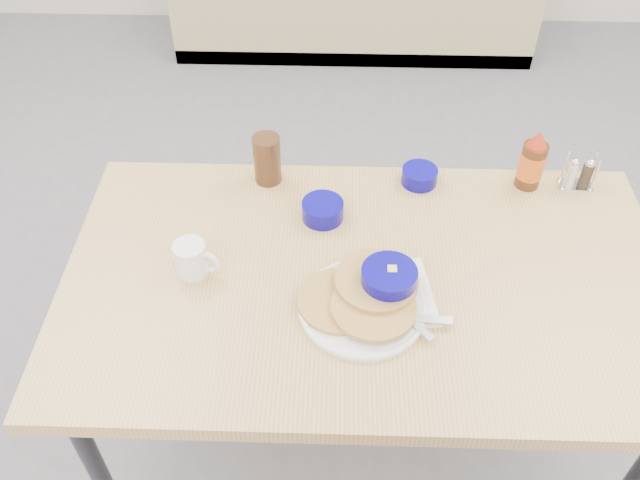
{
  "coord_description": "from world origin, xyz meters",
  "views": [
    {
      "loc": [
        -0.08,
        -0.79,
        1.92
      ],
      "look_at": [
        -0.11,
        0.31,
        0.82
      ],
      "focal_mm": 38.0,
      "sensor_mm": 36.0,
      "label": 1
    }
  ],
  "objects_px": {
    "grits_setting": "(388,285)",
    "syrup_bottle": "(532,162)",
    "pancake_plate": "(363,302)",
    "amber_tumbler": "(267,159)",
    "condiment_caddy": "(579,175)",
    "creamer_bowl": "(323,210)",
    "coffee_mug": "(192,259)",
    "butter_bowl": "(419,176)",
    "dining_table": "(366,294)"
  },
  "relations": [
    {
      "from": "dining_table",
      "to": "coffee_mug",
      "type": "xyz_separation_m",
      "value": [
        -0.4,
        0.0,
        0.1
      ]
    },
    {
      "from": "coffee_mug",
      "to": "butter_bowl",
      "type": "bearing_deg",
      "value": 31.82
    },
    {
      "from": "pancake_plate",
      "to": "syrup_bottle",
      "type": "height_order",
      "value": "syrup_bottle"
    },
    {
      "from": "dining_table",
      "to": "coffee_mug",
      "type": "distance_m",
      "value": 0.41
    },
    {
      "from": "dining_table",
      "to": "butter_bowl",
      "type": "distance_m",
      "value": 0.38
    },
    {
      "from": "creamer_bowl",
      "to": "pancake_plate",
      "type": "bearing_deg",
      "value": -71.56
    },
    {
      "from": "creamer_bowl",
      "to": "coffee_mug",
      "type": "bearing_deg",
      "value": -146.49
    },
    {
      "from": "pancake_plate",
      "to": "grits_setting",
      "type": "relative_size",
      "value": 1.17
    },
    {
      "from": "amber_tumbler",
      "to": "creamer_bowl",
      "type": "bearing_deg",
      "value": -44.02
    },
    {
      "from": "condiment_caddy",
      "to": "syrup_bottle",
      "type": "bearing_deg",
      "value": -177.54
    },
    {
      "from": "grits_setting",
      "to": "amber_tumbler",
      "type": "distance_m",
      "value": 0.5
    },
    {
      "from": "grits_setting",
      "to": "pancake_plate",
      "type": "bearing_deg",
      "value": -148.21
    },
    {
      "from": "pancake_plate",
      "to": "syrup_bottle",
      "type": "distance_m",
      "value": 0.62
    },
    {
      "from": "coffee_mug",
      "to": "creamer_bowl",
      "type": "height_order",
      "value": "coffee_mug"
    },
    {
      "from": "grits_setting",
      "to": "creamer_bowl",
      "type": "xyz_separation_m",
      "value": [
        -0.15,
        0.25,
        -0.01
      ]
    },
    {
      "from": "coffee_mug",
      "to": "pancake_plate",
      "type": "bearing_deg",
      "value": -13.88
    },
    {
      "from": "amber_tumbler",
      "to": "condiment_caddy",
      "type": "bearing_deg",
      "value": 0.0
    },
    {
      "from": "condiment_caddy",
      "to": "syrup_bottle",
      "type": "distance_m",
      "value": 0.13
    },
    {
      "from": "pancake_plate",
      "to": "condiment_caddy",
      "type": "relative_size",
      "value": 2.89
    },
    {
      "from": "coffee_mug",
      "to": "butter_bowl",
      "type": "height_order",
      "value": "coffee_mug"
    },
    {
      "from": "condiment_caddy",
      "to": "pancake_plate",
      "type": "bearing_deg",
      "value": -140.2
    },
    {
      "from": "grits_setting",
      "to": "condiment_caddy",
      "type": "distance_m",
      "value": 0.65
    },
    {
      "from": "coffee_mug",
      "to": "grits_setting",
      "type": "distance_m",
      "value": 0.45
    },
    {
      "from": "coffee_mug",
      "to": "butter_bowl",
      "type": "relative_size",
      "value": 1.15
    },
    {
      "from": "amber_tumbler",
      "to": "pancake_plate",
      "type": "bearing_deg",
      "value": -60.48
    },
    {
      "from": "creamer_bowl",
      "to": "syrup_bottle",
      "type": "height_order",
      "value": "syrup_bottle"
    },
    {
      "from": "grits_setting",
      "to": "syrup_bottle",
      "type": "bearing_deg",
      "value": 46.15
    },
    {
      "from": "butter_bowl",
      "to": "syrup_bottle",
      "type": "height_order",
      "value": "syrup_bottle"
    },
    {
      "from": "creamer_bowl",
      "to": "butter_bowl",
      "type": "distance_m",
      "value": 0.29
    },
    {
      "from": "grits_setting",
      "to": "dining_table",
      "type": "bearing_deg",
      "value": 128.09
    },
    {
      "from": "pancake_plate",
      "to": "dining_table",
      "type": "bearing_deg",
      "value": 83.14
    },
    {
      "from": "condiment_caddy",
      "to": "syrup_bottle",
      "type": "height_order",
      "value": "syrup_bottle"
    },
    {
      "from": "butter_bowl",
      "to": "amber_tumbler",
      "type": "bearing_deg",
      "value": 180.0
    },
    {
      "from": "creamer_bowl",
      "to": "amber_tumbler",
      "type": "bearing_deg",
      "value": 135.98
    },
    {
      "from": "coffee_mug",
      "to": "creamer_bowl",
      "type": "xyz_separation_m",
      "value": [
        0.29,
        0.19,
        -0.02
      ]
    },
    {
      "from": "grits_setting",
      "to": "syrup_bottle",
      "type": "height_order",
      "value": "syrup_bottle"
    },
    {
      "from": "syrup_bottle",
      "to": "grits_setting",
      "type": "bearing_deg",
      "value": -133.85
    },
    {
      "from": "dining_table",
      "to": "butter_bowl",
      "type": "relative_size",
      "value": 14.91
    },
    {
      "from": "coffee_mug",
      "to": "condiment_caddy",
      "type": "bearing_deg",
      "value": 19.42
    },
    {
      "from": "condiment_caddy",
      "to": "creamer_bowl",
      "type": "bearing_deg",
      "value": -165.32
    },
    {
      "from": "coffee_mug",
      "to": "butter_bowl",
      "type": "distance_m",
      "value": 0.64
    },
    {
      "from": "grits_setting",
      "to": "butter_bowl",
      "type": "bearing_deg",
      "value": 76.05
    },
    {
      "from": "pancake_plate",
      "to": "grits_setting",
      "type": "distance_m",
      "value": 0.07
    },
    {
      "from": "creamer_bowl",
      "to": "syrup_bottle",
      "type": "relative_size",
      "value": 0.61
    },
    {
      "from": "dining_table",
      "to": "amber_tumbler",
      "type": "relative_size",
      "value": 10.44
    },
    {
      "from": "coffee_mug",
      "to": "amber_tumbler",
      "type": "xyz_separation_m",
      "value": [
        0.14,
        0.34,
        0.02
      ]
    },
    {
      "from": "amber_tumbler",
      "to": "coffee_mug",
      "type": "bearing_deg",
      "value": -113.02
    },
    {
      "from": "grits_setting",
      "to": "syrup_bottle",
      "type": "xyz_separation_m",
      "value": [
        0.38,
        0.4,
        0.04
      ]
    },
    {
      "from": "dining_table",
      "to": "amber_tumbler",
      "type": "height_order",
      "value": "amber_tumbler"
    },
    {
      "from": "syrup_bottle",
      "to": "condiment_caddy",
      "type": "bearing_deg",
      "value": 0.0
    }
  ]
}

